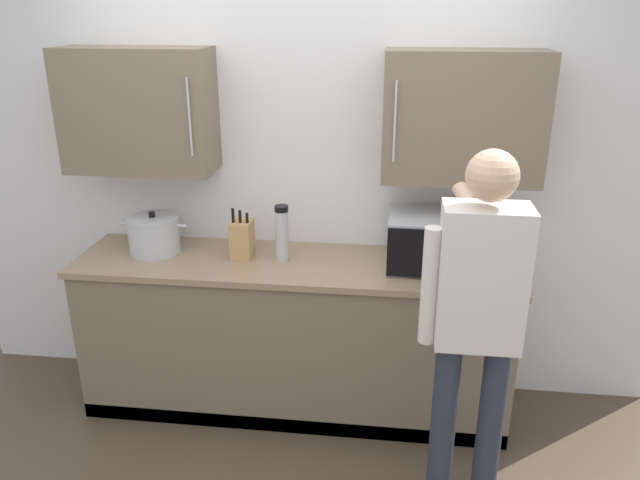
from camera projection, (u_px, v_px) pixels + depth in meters
The scene contains 7 objects.
back_wall_tiled at pixel (301, 151), 3.42m from camera, with size 4.15×0.44×2.79m.
counter_unit at pixel (295, 335), 3.50m from camera, with size 2.40×0.61×0.92m.
microwave_oven at pixel (433, 241), 3.23m from camera, with size 0.53×0.40×0.28m.
thermos_flask at pixel (282, 233), 3.29m from camera, with size 0.07×0.07×0.31m.
knife_block at pixel (242, 239), 3.35m from camera, with size 0.11×0.15×0.29m.
stock_pot at pixel (154, 235), 3.42m from camera, with size 0.38×0.29×0.24m.
person_figure at pixel (476, 316), 2.49m from camera, with size 0.44×0.60×1.73m.
Camera 1 is at (0.51, -2.11, 2.22)m, focal length 34.33 mm.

